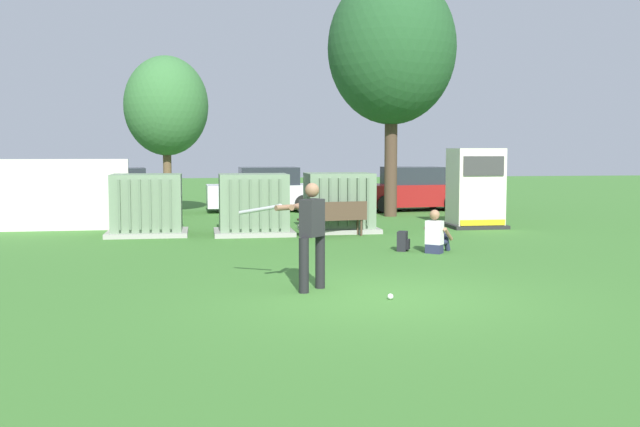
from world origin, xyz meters
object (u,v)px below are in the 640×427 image
(parked_car_right_of_center, at_px, (411,190))
(generator_enclosure, at_px, (475,188))
(transformer_west, at_px, (147,206))
(parked_car_left_of_center, at_px, (266,191))
(batter, at_px, (309,230))
(backpack, at_px, (403,241))
(transformer_mid_east, at_px, (339,203))
(transformer_mid_west, at_px, (253,205))
(park_bench, at_px, (333,216))
(sports_ball, at_px, (390,297))
(seated_spectator, at_px, (436,236))
(parked_car_leftmost, at_px, (112,193))

(parked_car_right_of_center, bearing_deg, generator_enclosure, -88.48)
(transformer_west, bearing_deg, parked_car_left_of_center, 62.00)
(parked_car_left_of_center, relative_size, parked_car_right_of_center, 0.97)
(batter, distance_m, parked_car_right_of_center, 16.04)
(transformer_west, height_order, backpack, transformer_west)
(transformer_mid_east, relative_size, generator_enclosure, 0.91)
(transformer_west, bearing_deg, transformer_mid_west, -5.56)
(transformer_mid_east, height_order, park_bench, transformer_mid_east)
(sports_ball, height_order, parked_car_right_of_center, parked_car_right_of_center)
(generator_enclosure, distance_m, parked_car_right_of_center, 6.13)
(transformer_mid_east, xyz_separation_m, park_bench, (-0.37, -1.15, -0.25))
(generator_enclosure, relative_size, parked_car_left_of_center, 0.54)
(transformer_west, relative_size, batter, 1.21)
(parked_car_left_of_center, bearing_deg, sports_ball, -88.31)
(generator_enclosure, xyz_separation_m, backpack, (-3.42, -4.52, -0.92))
(sports_ball, bearing_deg, transformer_mid_east, 84.21)
(transformer_mid_west, xyz_separation_m, transformer_mid_east, (2.38, 0.33, 0.00))
(generator_enclosure, distance_m, seated_spectator, 5.70)
(transformer_mid_east, height_order, parked_car_left_of_center, same)
(sports_ball, distance_m, parked_car_leftmost, 17.08)
(transformer_mid_west, distance_m, batter, 8.01)
(transformer_mid_east, distance_m, parked_car_right_of_center, 7.64)
(batter, relative_size, parked_car_leftmost, 0.40)
(park_bench, xyz_separation_m, backpack, (1.06, -2.95, -0.32))
(park_bench, xyz_separation_m, batter, (-1.68, -7.19, 0.44))
(transformer_mid_east, bearing_deg, generator_enclosure, 5.86)
(generator_enclosure, xyz_separation_m, park_bench, (-4.48, -1.57, -0.60))
(generator_enclosure, distance_m, backpack, 5.74)
(transformer_mid_east, xyz_separation_m, parked_car_leftmost, (-6.87, 6.73, -0.04))
(transformer_west, relative_size, sports_ball, 23.33)
(transformer_mid_west, relative_size, parked_car_right_of_center, 0.48)
(batter, xyz_separation_m, backpack, (2.74, 4.24, -0.76))
(seated_spectator, height_order, parked_car_left_of_center, parked_car_left_of_center)
(batter, xyz_separation_m, parked_car_leftmost, (-4.82, 15.07, -0.22))
(transformer_mid_east, height_order, generator_enclosure, generator_enclosure)
(backpack, xyz_separation_m, parked_car_left_of_center, (-2.11, 11.10, 0.54))
(seated_spectator, xyz_separation_m, parked_car_right_of_center, (2.62, 11.03, 0.38))
(transformer_mid_east, height_order, parked_car_leftmost, same)
(generator_enclosure, distance_m, parked_car_leftmost, 12.67)
(seated_spectator, xyz_separation_m, parked_car_left_of_center, (-2.76, 11.50, 0.38))
(transformer_mid_east, bearing_deg, transformer_mid_west, -172.10)
(batter, distance_m, sports_ball, 1.73)
(transformer_mid_west, relative_size, transformer_mid_east, 1.00)
(transformer_mid_west, relative_size, park_bench, 1.14)
(seated_spectator, distance_m, backpack, 0.77)
(transformer_mid_east, xyz_separation_m, generator_enclosure, (4.11, 0.42, 0.35))
(generator_enclosure, relative_size, park_bench, 1.25)
(transformer_mid_west, xyz_separation_m, sports_ball, (1.44, -8.94, -0.74))
(batter, bearing_deg, parked_car_leftmost, 107.73)
(transformer_mid_east, relative_size, parked_car_right_of_center, 0.48)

